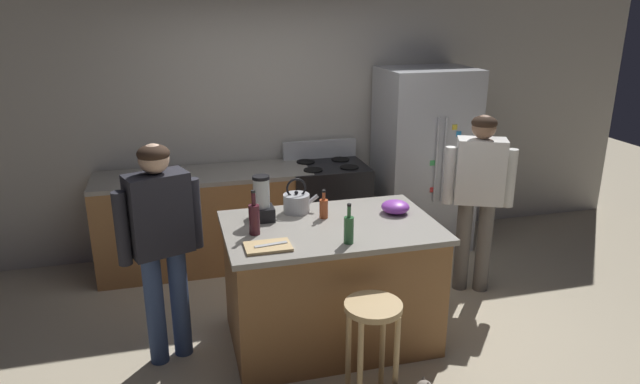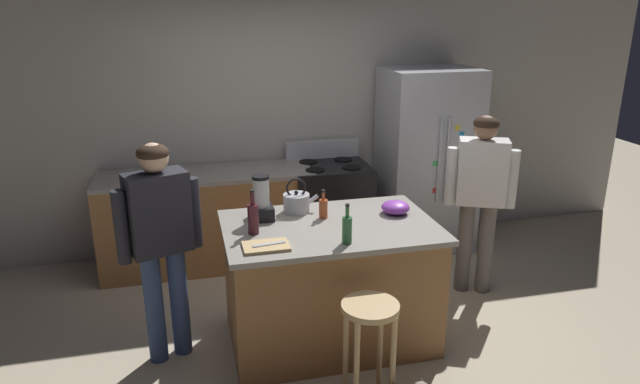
% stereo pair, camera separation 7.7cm
% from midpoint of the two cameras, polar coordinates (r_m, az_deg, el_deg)
% --- Properties ---
extents(ground_plane, '(14.00, 14.00, 0.00)m').
position_cam_midpoint_polar(ground_plane, '(4.52, 0.51, -14.32)').
color(ground_plane, beige).
extents(back_wall, '(8.00, 0.10, 2.70)m').
position_cam_midpoint_polar(back_wall, '(5.81, -4.62, 7.52)').
color(back_wall, '#BCB7AD').
rests_on(back_wall, ground_plane).
extents(kitchen_island, '(1.53, 0.99, 0.93)m').
position_cam_midpoint_polar(kitchen_island, '(4.28, 0.52, -9.05)').
color(kitchen_island, '#9E6B3D').
rests_on(kitchen_island, ground_plane).
extents(back_counter_run, '(2.00, 0.64, 0.93)m').
position_cam_midpoint_polar(back_counter_run, '(5.58, -11.74, -2.74)').
color(back_counter_run, '#9E6B3D').
rests_on(back_counter_run, ground_plane).
extents(refrigerator, '(0.90, 0.73, 1.84)m').
position_cam_midpoint_polar(refrigerator, '(5.90, 9.93, 3.20)').
color(refrigerator, '#B7BABF').
rests_on(refrigerator, ground_plane).
extents(stove_range, '(0.76, 0.65, 1.11)m').
position_cam_midpoint_polar(stove_range, '(5.72, 0.29, -1.66)').
color(stove_range, black).
rests_on(stove_range, ground_plane).
extents(person_by_island_left, '(0.59, 0.34, 1.59)m').
position_cam_midpoint_polar(person_by_island_left, '(4.01, -16.16, -4.09)').
color(person_by_island_left, '#384C7A').
rests_on(person_by_island_left, ground_plane).
extents(person_by_sink_right, '(0.58, 0.36, 1.57)m').
position_cam_midpoint_polar(person_by_sink_right, '(5.00, 15.14, 0.42)').
color(person_by_sink_right, '#66605B').
rests_on(person_by_sink_right, ground_plane).
extents(bar_stool, '(0.36, 0.36, 0.70)m').
position_cam_midpoint_polar(bar_stool, '(3.64, 4.66, -13.25)').
color(bar_stool, tan).
rests_on(bar_stool, ground_plane).
extents(blender_appliance, '(0.17, 0.17, 0.34)m').
position_cam_midpoint_polar(blender_appliance, '(4.16, -6.39, -0.96)').
color(blender_appliance, black).
rests_on(blender_appliance, kitchen_island).
extents(bottle_wine, '(0.08, 0.08, 0.32)m').
position_cam_midpoint_polar(bottle_wine, '(3.92, -7.15, -2.61)').
color(bottle_wine, '#471923').
rests_on(bottle_wine, kitchen_island).
extents(bottle_cooking_sauce, '(0.06, 0.06, 0.22)m').
position_cam_midpoint_polar(bottle_cooking_sauce, '(4.19, -0.16, -1.59)').
color(bottle_cooking_sauce, '#B24C26').
rests_on(bottle_cooking_sauce, kitchen_island).
extents(bottle_olive_oil, '(0.07, 0.07, 0.28)m').
position_cam_midpoint_polar(bottle_olive_oil, '(3.75, 2.30, -3.70)').
color(bottle_olive_oil, '#2D6638').
rests_on(bottle_olive_oil, kitchen_island).
extents(mixing_bowl, '(0.21, 0.21, 0.10)m').
position_cam_midpoint_polar(mixing_bowl, '(4.33, 7.04, -1.49)').
color(mixing_bowl, purple).
rests_on(mixing_bowl, kitchen_island).
extents(tea_kettle, '(0.28, 0.20, 0.27)m').
position_cam_midpoint_polar(tea_kettle, '(4.31, -2.86, -1.02)').
color(tea_kettle, '#B7BABF').
rests_on(tea_kettle, kitchen_island).
extents(cutting_board, '(0.30, 0.20, 0.02)m').
position_cam_midpoint_polar(cutting_board, '(3.73, -5.82, -5.46)').
color(cutting_board, tan).
rests_on(cutting_board, kitchen_island).
extents(chef_knife, '(0.22, 0.06, 0.01)m').
position_cam_midpoint_polar(chef_knife, '(3.72, -5.52, -5.25)').
color(chef_knife, '#B7BABF').
rests_on(chef_knife, cutting_board).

